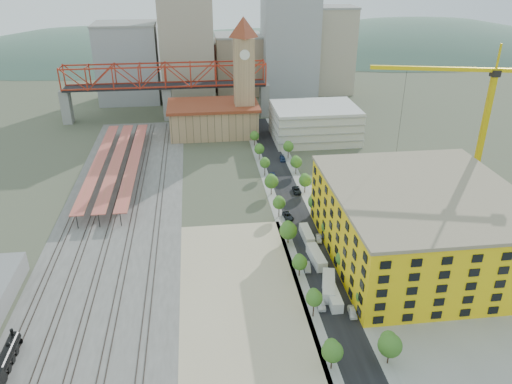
{
  "coord_description": "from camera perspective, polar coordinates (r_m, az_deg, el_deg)",
  "views": [
    {
      "loc": [
        -12.04,
        -122.55,
        70.8
      ],
      "look_at": [
        3.32,
        1.92,
        10.0
      ],
      "focal_mm": 35.0,
      "sensor_mm": 36.0,
      "label": 1
    }
  ],
  "objects": [
    {
      "name": "ballast_strip",
      "position": [
        158.73,
        -14.95,
        -1.56
      ],
      "size": [
        36.0,
        165.0,
        0.06
      ],
      "primitive_type": "cube",
      "color": "#605E59",
      "rests_on": "ground"
    },
    {
      "name": "station_hall",
      "position": [
        214.48,
        -4.89,
        8.37
      ],
      "size": [
        38.0,
        24.0,
        13.1
      ],
      "color": "tan",
      "rests_on": "ground"
    },
    {
      "name": "car_3",
      "position": [
        171.34,
        1.99,
        1.71
      ],
      "size": [
        2.16,
        5.16,
        1.49
      ],
      "primitive_type": "imported",
      "rotation": [
        0.0,
        0.0,
        0.01
      ],
      "color": "navy",
      "rests_on": "ground"
    },
    {
      "name": "sidewalk_west",
      "position": [
        156.32,
        2.02,
        -1.07
      ],
      "size": [
        3.0,
        170.0,
        0.04
      ],
      "primitive_type": "cube",
      "color": "gray",
      "rests_on": "ground"
    },
    {
      "name": "street_asphalt",
      "position": [
        157.21,
        4.01,
        -0.96
      ],
      "size": [
        12.0,
        170.0,
        0.06
      ],
      "primitive_type": "cube",
      "color": "black",
      "rests_on": "ground"
    },
    {
      "name": "construction_pad",
      "position": [
        137.03,
        18.89,
        -6.8
      ],
      "size": [
        50.0,
        90.0,
        0.06
      ],
      "primitive_type": "cube",
      "color": "gray",
      "rests_on": "ground"
    },
    {
      "name": "car_6",
      "position": [
        162.23,
        4.7,
        0.19
      ],
      "size": [
        2.64,
        5.42,
        1.49
      ],
      "primitive_type": "imported",
      "rotation": [
        0.0,
        0.0,
        -0.03
      ],
      "color": "black",
      "rests_on": "ground"
    },
    {
      "name": "rail_tracks",
      "position": [
        158.96,
        -15.6,
        -1.56
      ],
      "size": [
        26.56,
        160.0,
        0.18
      ],
      "color": "#382B23",
      "rests_on": "ground"
    },
    {
      "name": "car_7",
      "position": [
        187.06,
        3.04,
        3.83
      ],
      "size": [
        2.41,
        5.13,
        1.45
      ],
      "primitive_type": "imported",
      "rotation": [
        0.0,
        0.0,
        -0.08
      ],
      "color": "navy",
      "rests_on": "ground"
    },
    {
      "name": "car_2",
      "position": [
        146.55,
        3.68,
        -2.75
      ],
      "size": [
        3.01,
        5.53,
        1.47
      ],
      "primitive_type": "imported",
      "rotation": [
        0.0,
        0.0,
        0.11
      ],
      "color": "black",
      "rests_on": "ground"
    },
    {
      "name": "construction_building",
      "position": [
        131.17,
        18.28,
        -3.48
      ],
      "size": [
        44.6,
        50.6,
        18.8
      ],
      "color": "yellow",
      "rests_on": "ground"
    },
    {
      "name": "distant_hills",
      "position": [
        415.0,
        1.39,
        4.62
      ],
      "size": [
        647.0,
        264.0,
        227.0
      ],
      "color": "#4C6B59",
      "rests_on": "ground"
    },
    {
      "name": "car_1",
      "position": [
        124.59,
        5.88,
        -8.53
      ],
      "size": [
        1.96,
        4.42,
        1.41
      ],
      "primitive_type": "imported",
      "rotation": [
        0.0,
        0.0,
        -0.11
      ],
      "color": "#9FA0A5",
      "rests_on": "ground"
    },
    {
      "name": "car_5",
      "position": [
        136.45,
        7.18,
        -5.29
      ],
      "size": [
        2.1,
        4.3,
        1.36
      ],
      "primitive_type": "imported",
      "rotation": [
        0.0,
        0.0,
        -0.17
      ],
      "color": "#A9A8AD",
      "rests_on": "ground"
    },
    {
      "name": "site_trailer_c",
      "position": [
        127.32,
        6.92,
        -7.4
      ],
      "size": [
        3.32,
        10.14,
        2.73
      ],
      "primitive_type": "cube",
      "rotation": [
        0.0,
        0.0,
        0.07
      ],
      "color": "silver",
      "rests_on": "ground"
    },
    {
      "name": "site_trailer_a",
      "position": [
        115.05,
        8.75,
        -11.65
      ],
      "size": [
        2.64,
        9.64,
        2.63
      ],
      "primitive_type": "cube",
      "rotation": [
        0.0,
        0.0,
        -0.01
      ],
      "color": "silver",
      "rests_on": "ground"
    },
    {
      "name": "locomotive",
      "position": [
        107.32,
        -27.11,
        -17.61
      ],
      "size": [
        2.59,
        19.95,
        4.99
      ],
      "color": "black",
      "rests_on": "ground"
    },
    {
      "name": "street_trees",
      "position": [
        148.55,
        4.72,
        -2.7
      ],
      "size": [
        15.4,
        124.4,
        8.0
      ],
      "color": "#36651E",
      "rests_on": "ground"
    },
    {
      "name": "parking_garage",
      "position": [
        208.45,
        6.7,
        7.86
      ],
      "size": [
        34.0,
        26.0,
        14.0
      ],
      "primitive_type": "cube",
      "color": "silver",
      "rests_on": "ground"
    },
    {
      "name": "clock_tower",
      "position": [
        207.84,
        -1.4,
        14.17
      ],
      "size": [
        12.0,
        12.0,
        52.0
      ],
      "color": "tan",
      "rests_on": "ground"
    },
    {
      "name": "dirt_lot",
      "position": [
        115.6,
        -1.61,
        -11.9
      ],
      "size": [
        28.0,
        67.0,
        0.06
      ],
      "primitive_type": "cube",
      "color": "tan",
      "rests_on": "ground"
    },
    {
      "name": "car_0",
      "position": [
        113.34,
        7.46,
        -12.53
      ],
      "size": [
        2.48,
        4.93,
        1.61
      ],
      "primitive_type": "imported",
      "rotation": [
        0.0,
        0.0,
        -0.13
      ],
      "color": "white",
      "rests_on": "ground"
    },
    {
      "name": "truss_bridge",
      "position": [
        233.76,
        -10.29,
        12.62
      ],
      "size": [
        94.0,
        9.6,
        25.6
      ],
      "color": "gray",
      "rests_on": "ground"
    },
    {
      "name": "site_trailer_b",
      "position": [
        117.69,
        8.3,
        -10.57
      ],
      "size": [
        5.19,
        10.8,
        2.86
      ],
      "primitive_type": "cube",
      "rotation": [
        0.0,
        0.0,
        -0.24
      ],
      "color": "silver",
      "rests_on": "ground"
    },
    {
      "name": "car_4",
      "position": [
        112.25,
        10.96,
        -13.34
      ],
      "size": [
        2.13,
        4.39,
        1.44
      ],
      "primitive_type": "imported",
      "rotation": [
        0.0,
        0.0,
        -0.1
      ],
      "color": "white",
      "rests_on": "ground"
    },
    {
      "name": "site_trailer_d",
      "position": [
        136.75,
        5.82,
        -4.86
      ],
      "size": [
        2.57,
        9.06,
        2.47
      ],
      "primitive_type": "cube",
      "rotation": [
        0.0,
        0.0,
        0.02
      ],
      "color": "silver",
      "rests_on": "ground"
    },
    {
      "name": "platform_canopies",
      "position": [
        182.68,
        -15.67,
        3.41
      ],
      "size": [
        16.0,
        80.0,
        4.12
      ],
      "color": "#CF514F",
      "rests_on": "ground"
    },
    {
      "name": "tower_crane",
      "position": [
        155.59,
        23.84,
        8.47
      ],
      "size": [
        44.66,
        12.28,
        48.64
      ],
      "color": "gold",
      "rests_on": "ground"
    },
    {
      "name": "ground",
      "position": [
        142.04,
        -1.24,
        -4.04
      ],
      "size": [
        400.0,
        400.0,
        0.0
      ],
      "primitive_type": "plane",
      "color": "#474C38",
      "rests_on": "ground"
    },
    {
      "name": "sidewalk_east",
      "position": [
        158.28,
        5.96,
        -0.85
      ],
      "size": [
        3.0,
        170.0,
        0.04
      ],
      "primitive_type": "cube",
      "color": "gray",
      "rests_on": "ground"
    },
    {
      "name": "skyline",
      "position": [
        269.88,
        -2.89,
        15.59
      ],
      "size": [
        133.0,
        46.0,
        60.0
      ],
      "color": "#9EA0A3",
      "rests_on": "ground"
    }
  ]
}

